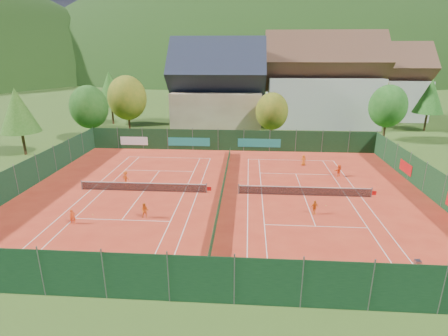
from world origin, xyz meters
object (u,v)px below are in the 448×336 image
player_left_mid (145,211)px  hotel_block_a (322,86)px  ball_hopper (418,262)px  player_right_far_b (339,170)px  player_left_far (126,177)px  chalet (218,93)px  player_right_far_a (303,160)px  player_left_near (73,217)px  player_right_near (314,207)px  hotel_block_b (382,87)px

player_left_mid → hotel_block_a: bearing=56.5°
hotel_block_a → ball_hopper: size_ratio=27.00×
player_left_mid → player_right_far_b: bearing=26.6°
player_left_far → chalet: bearing=-77.7°
ball_hopper → player_right_far_b: size_ratio=0.58×
player_left_mid → player_right_far_a: player_right_far_a is taller
hotel_block_a → player_left_near: 51.86m
player_right_far_a → player_right_far_b: (3.40, -3.69, 0.01)m
player_right_near → player_right_far_b: bearing=43.2°
player_left_near → player_right_far_a: bearing=1.6°
chalet → player_right_far_a: chalet is taller
player_left_mid → player_right_far_b: 22.28m
player_left_mid → hotel_block_b: bearing=48.4°
hotel_block_a → player_right_far_b: 30.90m
player_right_near → player_right_far_b: 11.07m
player_left_far → player_right_near: player_left_far is taller
hotel_block_b → player_left_mid: size_ratio=12.85×
player_right_far_a → player_left_mid: bearing=36.0°
ball_hopper → player_right_near: player_right_near is taller
ball_hopper → player_right_near: bearing=123.4°
ball_hopper → player_right_near: (-5.17, 7.84, 0.08)m
chalet → hotel_block_a: bearing=17.5°
chalet → ball_hopper: chalet is taller
hotel_block_a → player_left_mid: size_ratio=16.07×
player_left_mid → player_right_far_a: 21.94m
hotel_block_a → player_right_far_a: 27.94m
chalet → hotel_block_a: (19.00, 6.00, 0.76)m
player_right_near → chalet: bearing=85.2°
player_left_near → player_left_far: 9.36m
hotel_block_b → player_left_near: (-41.72, -51.30, -5.99)m
ball_hopper → player_left_mid: bearing=162.7°
player_left_mid → player_right_far_a: size_ratio=0.98×
ball_hopper → player_left_near: (-25.13, 4.65, 0.07)m
player_right_far_a → player_right_far_b: size_ratio=0.99×
hotel_block_b → player_right_near: 53.14m
ball_hopper → player_right_far_a: (-4.10, 21.67, 0.13)m
hotel_block_a → player_right_near: bearing=-100.9°
player_right_far_a → player_left_near: bearing=29.7°
player_left_far → player_right_far_b: 23.53m
hotel_block_b → player_right_far_b: hotel_block_b is taller
player_left_mid → ball_hopper: bearing=-23.0°
ball_hopper → player_left_mid: size_ratio=0.60×
ball_hopper → player_left_mid: player_left_mid is taller
chalet → player_left_far: bearing=-104.9°
player_left_far → player_right_near: bearing=-170.7°
ball_hopper → player_left_far: bearing=149.8°
player_right_far_a → player_left_far: bearing=12.1°
player_left_near → player_right_far_a: (21.03, 17.01, 0.05)m
player_left_mid → player_right_far_b: size_ratio=0.98×
chalet → hotel_block_b: chalet is taller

